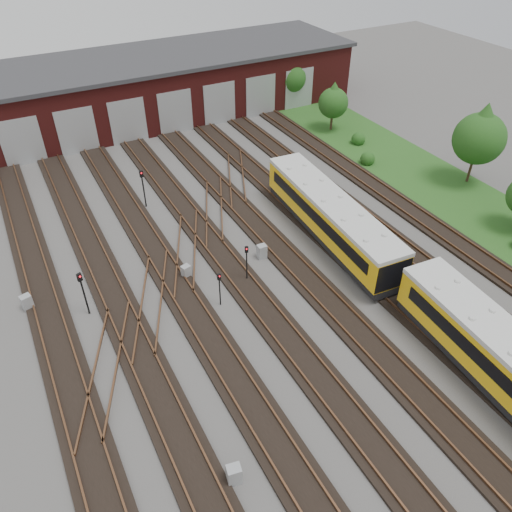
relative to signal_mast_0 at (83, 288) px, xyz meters
name	(u,v)px	position (x,y,z in m)	size (l,w,h in m)	color
ground	(348,365)	(11.75, -10.96, -2.07)	(120.00, 120.00, 0.00)	#474542
track_network	(339,358)	(11.58, -10.38, -1.97)	(30.40, 70.00, 0.33)	black
maintenance_shed	(128,90)	(11.74, 29.01, 1.13)	(51.00, 12.50, 6.35)	#571715
grass_verge	(459,199)	(30.75, -0.96, -2.05)	(8.00, 55.00, 0.05)	#1E4B19
signal_mast_0	(83,288)	(0.00, 0.00, 0.00)	(0.31, 0.30, 3.22)	black
signal_mast_1	(219,285)	(7.56, -3.15, -0.44)	(0.22, 0.21, 2.53)	black
signal_mast_2	(143,184)	(7.14, 10.44, 0.04)	(0.29, 0.27, 3.28)	black
signal_mast_3	(247,259)	(10.14, -1.81, -0.27)	(0.26, 0.25, 2.82)	black
relay_cabinet_0	(27,302)	(-3.25, 2.25, -1.55)	(0.63, 0.53, 1.05)	#97999B
relay_cabinet_1	(186,272)	(6.67, 0.42, -1.60)	(0.57, 0.48, 0.95)	#97999B
relay_cabinet_2	(234,474)	(3.19, -13.97, -1.54)	(0.64, 0.54, 1.07)	#97999B
relay_cabinet_3	(262,251)	(12.23, -0.08, -1.55)	(0.63, 0.52, 1.05)	#97999B
relay_cabinet_4	(316,188)	(20.60, 5.54, -1.52)	(0.66, 0.55, 1.10)	#97999B
tree_0	(291,74)	(29.26, 24.04, 1.59)	(3.44, 3.44, 5.71)	#392719
tree_1	(334,99)	(29.45, 15.98, 1.21)	(3.09, 3.09, 5.11)	#392719
tree_2	(481,133)	(33.59, 0.92, 2.55)	(4.34, 4.34, 7.20)	#392719
bush_1	(368,157)	(27.94, 7.89, -1.39)	(1.36, 1.36, 1.36)	#174915
bush_2	(358,137)	(29.86, 11.80, -1.38)	(1.38, 1.38, 1.38)	#174915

